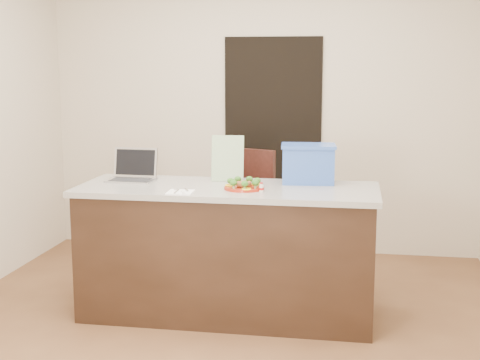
% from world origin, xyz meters
% --- Properties ---
extents(ground, '(4.00, 4.00, 0.00)m').
position_xyz_m(ground, '(0.00, 0.00, 0.00)').
color(ground, brown).
rests_on(ground, ground).
extents(room_shell, '(4.00, 4.00, 4.00)m').
position_xyz_m(room_shell, '(0.00, 0.00, 1.62)').
color(room_shell, white).
rests_on(room_shell, ground).
extents(doorway, '(0.90, 0.02, 2.00)m').
position_xyz_m(doorway, '(0.10, 1.98, 1.00)').
color(doorway, black).
rests_on(doorway, ground).
extents(island, '(2.06, 0.76, 0.92)m').
position_xyz_m(island, '(0.00, 0.25, 0.46)').
color(island, black).
rests_on(island, ground).
extents(plate, '(0.27, 0.27, 0.02)m').
position_xyz_m(plate, '(0.13, 0.18, 0.93)').
color(plate, maroon).
rests_on(plate, island).
extents(meatballs, '(0.10, 0.11, 0.04)m').
position_xyz_m(meatballs, '(0.12, 0.18, 0.96)').
color(meatballs, brown).
rests_on(meatballs, plate).
extents(broccoli, '(0.22, 0.23, 0.04)m').
position_xyz_m(broccoli, '(0.13, 0.18, 0.97)').
color(broccoli, '#235215').
rests_on(broccoli, plate).
extents(pepper_rings, '(0.24, 0.24, 0.01)m').
position_xyz_m(pepper_rings, '(0.13, 0.18, 0.94)').
color(pepper_rings, yellow).
rests_on(pepper_rings, plate).
extents(napkin, '(0.17, 0.17, 0.01)m').
position_xyz_m(napkin, '(-0.26, -0.01, 0.92)').
color(napkin, white).
rests_on(napkin, island).
extents(fork, '(0.03, 0.15, 0.00)m').
position_xyz_m(fork, '(-0.28, -0.00, 0.93)').
color(fork, silver).
rests_on(fork, napkin).
extents(knife, '(0.05, 0.18, 0.01)m').
position_xyz_m(knife, '(-0.23, -0.03, 0.93)').
color(knife, white).
rests_on(knife, napkin).
extents(yogurt_bottle, '(0.03, 0.03, 0.06)m').
position_xyz_m(yogurt_bottle, '(0.26, 0.10, 0.95)').
color(yogurt_bottle, beige).
rests_on(yogurt_bottle, island).
extents(laptop, '(0.33, 0.26, 0.23)m').
position_xyz_m(laptop, '(-0.72, 0.39, 0.98)').
color(laptop, '#B6B7BB').
rests_on(laptop, island).
extents(leaflet, '(0.23, 0.06, 0.33)m').
position_xyz_m(leaflet, '(-0.04, 0.46, 1.09)').
color(leaflet, silver).
rests_on(leaflet, island).
extents(blue_box, '(0.40, 0.31, 0.27)m').
position_xyz_m(blue_box, '(0.53, 0.50, 1.06)').
color(blue_box, '#3056B0').
rests_on(blue_box, island).
extents(chair, '(0.60, 0.62, 1.07)m').
position_xyz_m(chair, '(0.00, 1.03, 0.61)').
color(chair, '#381510').
rests_on(chair, ground).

